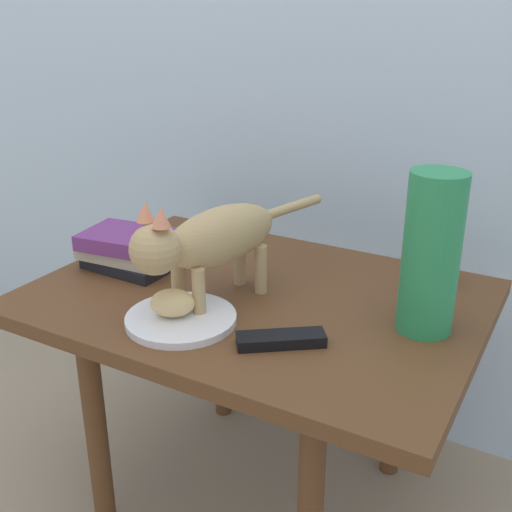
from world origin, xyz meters
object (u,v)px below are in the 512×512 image
Objects in this scene: cat at (209,240)px; tv_remote at (281,339)px; candle_jar at (436,266)px; green_vase at (431,254)px; side_table at (256,321)px; bread_roll at (172,303)px; book_stack at (129,250)px; plate at (181,319)px.

cat is 3.11× the size of tv_remote.
candle_jar reaches higher than tv_remote.
side_table is at bearing -176.70° from green_vase.
book_stack is at bearing 145.73° from bread_roll.
green_vase is 0.23m from candle_jar.
side_table is 0.32m from book_stack.
cat is (-0.05, -0.08, 0.20)m from side_table.
plate is 2.37× the size of candle_jar.
candle_jar is at bearing 48.22° from plate.
cat is at bearing -164.68° from green_vase.
book_stack is 0.65m from candle_jar.
book_stack is at bearing 148.18° from plate.
bread_roll is 0.21m from tv_remote.
cat reaches higher than tv_remote.
plate is 1.34× the size of tv_remote.
side_table is at bearing -143.02° from candle_jar.
cat reaches higher than plate.
book_stack reaches higher than tv_remote.
green_vase is at bearing 3.55° from book_stack.
tv_remote is (0.44, -0.13, -0.03)m from book_stack.
bread_roll reaches higher than side_table.
green_vase is at bearing 26.43° from bread_roll.
cat is at bearing 123.16° from tv_remote.
plate is 0.43× the size of cat.
candle_jar is at bearing 99.44° from green_vase.
cat is 5.50× the size of candle_jar.
tv_remote is at bearing -138.04° from green_vase.
candle_jar is at bearing 47.71° from bread_roll.
book_stack is 2.47× the size of candle_jar.
side_table is 0.22m from tv_remote.
green_vase is at bearing 26.38° from plate.
green_vase is at bearing -80.56° from candle_jar.
bread_roll is 0.28m from book_stack.
side_table is 10.21× the size of candle_jar.
cat is at bearing -138.36° from candle_jar.
cat is at bearing -120.63° from side_table.
green_vase is at bearing 5.75° from tv_remote.
green_vase is (0.38, 0.10, 0.01)m from cat.
book_stack is (-0.30, -0.02, 0.10)m from side_table.
book_stack reaches higher than plate.
tv_remote is (-0.19, -0.17, -0.13)m from green_vase.
tv_remote is (0.14, -0.15, 0.07)m from side_table.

